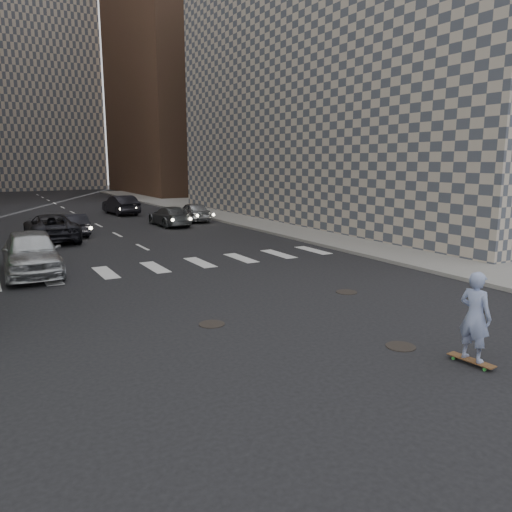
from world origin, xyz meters
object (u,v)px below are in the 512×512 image
at_px(skateboarder, 475,316).
at_px(traffic_car_a, 72,224).
at_px(traffic_car_c, 51,227).
at_px(traffic_car_e, 121,205).
at_px(traffic_car_d, 193,212).
at_px(traffic_car_b, 170,216).
at_px(silver_sedan, 31,252).

bearing_deg(skateboarder, traffic_car_a, 94.54).
height_order(traffic_car_c, traffic_car_e, traffic_car_e).
bearing_deg(traffic_car_a, traffic_car_c, 49.66).
height_order(traffic_car_a, traffic_car_c, traffic_car_c).
bearing_deg(traffic_car_d, skateboarder, 84.13).
relative_size(traffic_car_c, traffic_car_e, 1.14).
relative_size(traffic_car_b, traffic_car_d, 1.11).
xyz_separation_m(traffic_car_c, traffic_car_e, (6.88, 11.86, 0.03)).
bearing_deg(traffic_car_a, traffic_car_e, -118.38).
xyz_separation_m(traffic_car_a, traffic_car_d, (8.84, 2.98, 0.04)).
relative_size(traffic_car_a, traffic_car_e, 0.83).
bearing_deg(traffic_car_e, silver_sedan, 61.51).
bearing_deg(traffic_car_d, traffic_car_b, 37.75).
bearing_deg(traffic_car_e, traffic_car_a, 56.52).
bearing_deg(traffic_car_b, traffic_car_c, 20.19).
relative_size(traffic_car_a, traffic_car_c, 0.73).
xyz_separation_m(skateboarder, traffic_car_c, (-5.47, 22.38, -0.33)).
bearing_deg(traffic_car_d, silver_sedan, 51.11).
bearing_deg(traffic_car_c, traffic_car_a, -129.35).
relative_size(silver_sedan, traffic_car_a, 1.28).
xyz_separation_m(traffic_car_a, traffic_car_b, (6.50, 1.42, 0.00)).
height_order(skateboarder, silver_sedan, skateboarder).
xyz_separation_m(traffic_car_b, traffic_car_c, (-7.87, -3.04, 0.10)).
distance_m(silver_sedan, traffic_car_d, 17.60).
relative_size(skateboarder, traffic_car_b, 0.46).
height_order(traffic_car_c, traffic_car_d, traffic_car_c).
bearing_deg(traffic_car_c, traffic_car_b, -158.00).
xyz_separation_m(silver_sedan, traffic_car_c, (1.79, 8.28, -0.11)).
height_order(traffic_car_b, traffic_car_e, traffic_car_e).
bearing_deg(silver_sedan, skateboarder, -60.50).
relative_size(skateboarder, traffic_car_a, 0.52).
xyz_separation_m(traffic_car_c, traffic_car_d, (10.21, 4.60, -0.06)).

